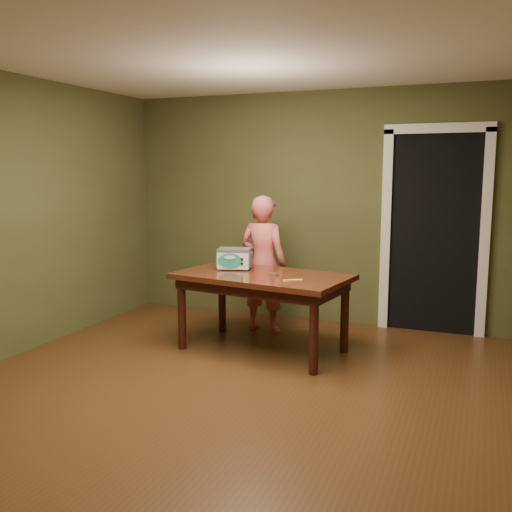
# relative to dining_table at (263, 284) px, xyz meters

# --- Properties ---
(floor) EXTENTS (5.00, 5.00, 0.00)m
(floor) POSITION_rel_dining_table_xyz_m (0.14, -1.19, -0.65)
(floor) COLOR #4E2C16
(floor) RESTS_ON ground
(room_shell) EXTENTS (4.52, 5.02, 2.61)m
(room_shell) POSITION_rel_dining_table_xyz_m (0.14, -1.19, 1.06)
(room_shell) COLOR #4D502B
(room_shell) RESTS_ON ground
(doorway) EXTENTS (1.10, 0.66, 2.25)m
(doorway) POSITION_rel_dining_table_xyz_m (1.44, 1.59, 0.41)
(doorway) COLOR black
(doorway) RESTS_ON ground
(dining_table) EXTENTS (1.72, 1.13, 0.75)m
(dining_table) POSITION_rel_dining_table_xyz_m (0.00, 0.00, 0.00)
(dining_table) COLOR #3A140D
(dining_table) RESTS_ON floor
(toy_oven) EXTENTS (0.38, 0.30, 0.21)m
(toy_oven) POSITION_rel_dining_table_xyz_m (-0.36, 0.15, 0.21)
(toy_oven) COLOR #4C4F54
(toy_oven) RESTS_ON dining_table
(baking_pan) EXTENTS (0.10, 0.10, 0.02)m
(baking_pan) POSITION_rel_dining_table_xyz_m (0.13, -0.03, 0.11)
(baking_pan) COLOR silver
(baking_pan) RESTS_ON dining_table
(spatula) EXTENTS (0.16, 0.12, 0.01)m
(spatula) POSITION_rel_dining_table_xyz_m (0.37, -0.20, 0.10)
(spatula) COLOR #FCE86D
(spatula) RESTS_ON dining_table
(child) EXTENTS (0.57, 0.40, 1.47)m
(child) POSITION_rel_dining_table_xyz_m (-0.25, 0.65, 0.08)
(child) COLOR #CF5855
(child) RESTS_ON floor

